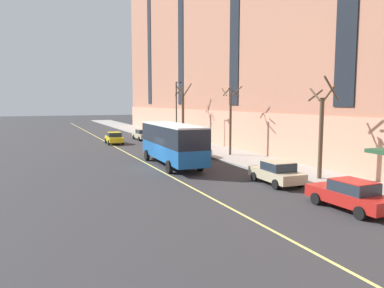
{
  "coord_description": "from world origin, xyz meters",
  "views": [
    {
      "loc": [
        -9.39,
        -29.52,
        5.48
      ],
      "look_at": [
        3.48,
        0.54,
        1.8
      ],
      "focal_mm": 35.0,
      "sensor_mm": 36.0,
      "label": 1
    }
  ],
  "objects_px": {
    "parked_car_champagne_2": "(142,135)",
    "street_lamp": "(177,107)",
    "city_bus": "(172,142)",
    "parked_car_darkgray_3": "(155,138)",
    "taxi_cab": "(114,138)",
    "parked_car_red_4": "(350,195)",
    "fire_hydrant": "(343,188)",
    "parked_car_champagne_1": "(277,173)",
    "street_tree_mid_block": "(230,119)",
    "street_tree_far_uptown": "(183,114)",
    "street_tree_near_corner": "(321,130)",
    "parked_car_champagne_0": "(194,149)"
  },
  "relations": [
    {
      "from": "parked_car_champagne_2",
      "to": "street_lamp",
      "type": "xyz_separation_m",
      "value": [
        1.92,
        -9.05,
        4.08
      ]
    },
    {
      "from": "parked_car_darkgray_3",
      "to": "street_tree_far_uptown",
      "type": "height_order",
      "value": "street_tree_far_uptown"
    },
    {
      "from": "parked_car_champagne_1",
      "to": "street_tree_mid_block",
      "type": "height_order",
      "value": "street_tree_mid_block"
    },
    {
      "from": "parked_car_champagne_2",
      "to": "fire_hydrant",
      "type": "height_order",
      "value": "parked_car_champagne_2"
    },
    {
      "from": "parked_car_champagne_2",
      "to": "street_tree_far_uptown",
      "type": "xyz_separation_m",
      "value": [
        3.75,
        -6.46,
        3.13
      ]
    },
    {
      "from": "parked_car_darkgray_3",
      "to": "taxi_cab",
      "type": "xyz_separation_m",
      "value": [
        -4.89,
        2.44,
        0.0
      ]
    },
    {
      "from": "fire_hydrant",
      "to": "street_tree_near_corner",
      "type": "bearing_deg",
      "value": 64.48
    },
    {
      "from": "parked_car_champagne_1",
      "to": "fire_hydrant",
      "type": "bearing_deg",
      "value": -69.31
    },
    {
      "from": "parked_car_champagne_2",
      "to": "street_lamp",
      "type": "distance_m",
      "value": 10.12
    },
    {
      "from": "street_tree_mid_block",
      "to": "street_tree_far_uptown",
      "type": "xyz_separation_m",
      "value": [
        0.0,
        12.92,
        0.13
      ]
    },
    {
      "from": "parked_car_champagne_0",
      "to": "parked_car_champagne_1",
      "type": "distance_m",
      "value": 13.45
    },
    {
      "from": "street_lamp",
      "to": "fire_hydrant",
      "type": "distance_m",
      "value": 27.62
    },
    {
      "from": "taxi_cab",
      "to": "street_tree_mid_block",
      "type": "height_order",
      "value": "street_tree_mid_block"
    },
    {
      "from": "parked_car_red_4",
      "to": "street_tree_near_corner",
      "type": "xyz_separation_m",
      "value": [
        3.67,
        6.29,
        2.78
      ]
    },
    {
      "from": "parked_car_red_4",
      "to": "parked_car_darkgray_3",
      "type": "bearing_deg",
      "value": 90.03
    },
    {
      "from": "city_bus",
      "to": "street_tree_near_corner",
      "type": "bearing_deg",
      "value": -52.8
    },
    {
      "from": "parked_car_champagne_1",
      "to": "street_tree_mid_block",
      "type": "relative_size",
      "value": 0.62
    },
    {
      "from": "street_tree_far_uptown",
      "to": "parked_car_champagne_0",
      "type": "bearing_deg",
      "value": -107.07
    },
    {
      "from": "parked_car_champagne_1",
      "to": "parked_car_champagne_0",
      "type": "bearing_deg",
      "value": 90.99
    },
    {
      "from": "parked_car_champagne_0",
      "to": "street_tree_far_uptown",
      "type": "xyz_separation_m",
      "value": [
        3.75,
        12.22,
        3.13
      ]
    },
    {
      "from": "parked_car_champagne_1",
      "to": "parked_car_champagne_2",
      "type": "xyz_separation_m",
      "value": [
        -0.23,
        32.13,
        0.0
      ]
    },
    {
      "from": "parked_car_champagne_0",
      "to": "street_tree_near_corner",
      "type": "bearing_deg",
      "value": -74.62
    },
    {
      "from": "street_tree_far_uptown",
      "to": "street_lamp",
      "type": "distance_m",
      "value": 3.31
    },
    {
      "from": "parked_car_champagne_0",
      "to": "street_tree_mid_block",
      "type": "height_order",
      "value": "street_tree_mid_block"
    },
    {
      "from": "street_tree_mid_block",
      "to": "parked_car_darkgray_3",
      "type": "bearing_deg",
      "value": 105.41
    },
    {
      "from": "parked_car_champagne_0",
      "to": "taxi_cab",
      "type": "xyz_separation_m",
      "value": [
        -4.83,
        15.11,
        -0.0
      ]
    },
    {
      "from": "street_lamp",
      "to": "city_bus",
      "type": "bearing_deg",
      "value": -112.59
    },
    {
      "from": "street_lamp",
      "to": "parked_car_red_4",
      "type": "bearing_deg",
      "value": -93.57
    },
    {
      "from": "parked_car_champagne_1",
      "to": "street_lamp",
      "type": "height_order",
      "value": "street_lamp"
    },
    {
      "from": "parked_car_champagne_2",
      "to": "parked_car_darkgray_3",
      "type": "xyz_separation_m",
      "value": [
        0.06,
        -6.01,
        -0.0
      ]
    },
    {
      "from": "street_lamp",
      "to": "street_tree_mid_block",
      "type": "bearing_deg",
      "value": -79.97
    },
    {
      "from": "parked_car_champagne_0",
      "to": "fire_hydrant",
      "type": "height_order",
      "value": "parked_car_champagne_0"
    },
    {
      "from": "parked_car_darkgray_3",
      "to": "taxi_cab",
      "type": "distance_m",
      "value": 5.46
    },
    {
      "from": "city_bus",
      "to": "parked_car_champagne_0",
      "type": "height_order",
      "value": "city_bus"
    },
    {
      "from": "taxi_cab",
      "to": "street_tree_near_corner",
      "type": "relative_size",
      "value": 0.61
    },
    {
      "from": "parked_car_darkgray_3",
      "to": "street_tree_far_uptown",
      "type": "distance_m",
      "value": 4.86
    },
    {
      "from": "parked_car_red_4",
      "to": "fire_hydrant",
      "type": "relative_size",
      "value": 6.5
    },
    {
      "from": "street_tree_far_uptown",
      "to": "street_lamp",
      "type": "xyz_separation_m",
      "value": [
        -1.83,
        -2.59,
        0.95
      ]
    },
    {
      "from": "parked_car_red_4",
      "to": "fire_hydrant",
      "type": "bearing_deg",
      "value": 52.27
    },
    {
      "from": "city_bus",
      "to": "street_lamp",
      "type": "bearing_deg",
      "value": 67.41
    },
    {
      "from": "parked_car_champagne_0",
      "to": "street_tree_far_uptown",
      "type": "bearing_deg",
      "value": 72.93
    },
    {
      "from": "city_bus",
      "to": "parked_car_darkgray_3",
      "type": "bearing_deg",
      "value": 77.23
    },
    {
      "from": "parked_car_champagne_1",
      "to": "parked_car_red_4",
      "type": "relative_size",
      "value": 0.92
    },
    {
      "from": "street_tree_mid_block",
      "to": "street_tree_far_uptown",
      "type": "relative_size",
      "value": 0.89
    },
    {
      "from": "parked_car_darkgray_3",
      "to": "parked_car_red_4",
      "type": "xyz_separation_m",
      "value": [
        0.01,
        -32.57,
        0.0
      ]
    },
    {
      "from": "parked_car_red_4",
      "to": "parked_car_champagne_2",
      "type": "bearing_deg",
      "value": 90.11
    },
    {
      "from": "taxi_cab",
      "to": "fire_hydrant",
      "type": "height_order",
      "value": "taxi_cab"
    },
    {
      "from": "parked_car_red_4",
      "to": "street_lamp",
      "type": "distance_m",
      "value": 29.87
    },
    {
      "from": "street_tree_near_corner",
      "to": "street_lamp",
      "type": "height_order",
      "value": "street_lamp"
    },
    {
      "from": "city_bus",
      "to": "fire_hydrant",
      "type": "height_order",
      "value": "city_bus"
    }
  ]
}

